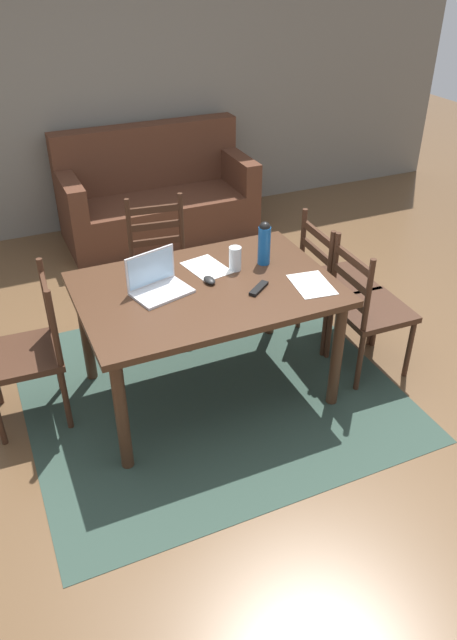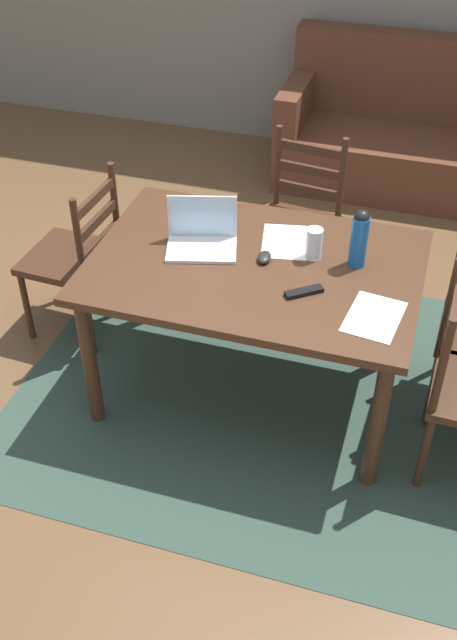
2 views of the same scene
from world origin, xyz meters
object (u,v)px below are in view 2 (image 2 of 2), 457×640
at_px(chair_left_far, 76,258).
at_px(laptop, 202,235).
at_px(couch, 410,136).
at_px(chair_far_head, 297,224).
at_px(drinking_glass, 314,244).
at_px(tv_remote, 304,292).
at_px(computer_mouse, 264,257).
at_px(dining_table, 255,280).
at_px(water_bottle, 359,237).

xyz_separation_m(chair_left_far, laptop, (0.76, -0.13, 0.37)).
bearing_deg(chair_left_far, couch, 56.41).
xyz_separation_m(chair_far_head, chair_left_far, (-1.04, -0.68, 0.00)).
bearing_deg(chair_left_far, drinking_glass, -3.69).
distance_m(chair_left_far, laptop, 0.85).
xyz_separation_m(laptop, tv_remote, (0.54, -0.23, -0.05)).
height_order(drinking_glass, computer_mouse, drinking_glass).
height_order(couch, computer_mouse, couch).
distance_m(dining_table, chair_left_far, 1.08).
relative_size(chair_far_head, drinking_glass, 6.36).
bearing_deg(laptop, water_bottle, 4.47).
relative_size(chair_far_head, chair_left_far, 1.00).
height_order(couch, water_bottle, water_bottle).
distance_m(drinking_glass, tv_remote, 0.29).
bearing_deg(drinking_glass, chair_left_far, 176.31).
bearing_deg(dining_table, laptop, 166.14).
bearing_deg(couch, laptop, -107.27).
height_order(chair_left_far, laptop, laptop).
xyz_separation_m(chair_left_far, drinking_glass, (1.27, -0.08, 0.38)).
bearing_deg(chair_left_far, dining_table, -11.09).
distance_m(chair_left_far, computer_mouse, 1.13).
relative_size(laptop, computer_mouse, 3.68).
bearing_deg(computer_mouse, chair_far_head, 87.56).
distance_m(dining_table, drinking_glass, 0.32).
height_order(couch, tv_remote, couch).
xyz_separation_m(couch, tv_remote, (-0.21, -2.63, 0.43)).
bearing_deg(dining_table, drinking_glass, 26.71).
bearing_deg(water_bottle, computer_mouse, -167.28).
distance_m(dining_table, couch, 2.53).
relative_size(drinking_glass, tv_remote, 0.88).
bearing_deg(drinking_glass, water_bottle, 0.93).
relative_size(couch, laptop, 4.90).
xyz_separation_m(laptop, drinking_glass, (0.51, 0.05, 0.02)).
relative_size(computer_mouse, tv_remote, 0.59).
xyz_separation_m(couch, laptop, (-0.75, -2.40, 0.47)).
height_order(laptop, drinking_glass, laptop).
height_order(laptop, tv_remote, laptop).
height_order(couch, drinking_glass, couch).
bearing_deg(dining_table, tv_remote, -31.79).
height_order(water_bottle, drinking_glass, water_bottle).
bearing_deg(chair_far_head, couch, 73.64).
height_order(water_bottle, tv_remote, water_bottle).
distance_m(chair_far_head, couch, 1.66).
height_order(chair_far_head, computer_mouse, chair_far_head).
bearing_deg(drinking_glass, couch, 84.37).
relative_size(chair_left_far, couch, 0.53).
relative_size(chair_left_far, drinking_glass, 6.36).
xyz_separation_m(dining_table, laptop, (-0.28, 0.07, 0.15)).
height_order(chair_far_head, couch, couch).
bearing_deg(couch, dining_table, -100.80).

